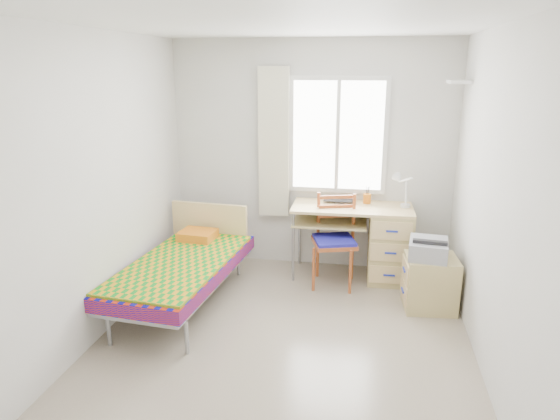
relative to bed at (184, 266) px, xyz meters
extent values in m
plane|color=#BCAD93|center=(1.10, -0.47, -0.39)|extent=(3.50, 3.50, 0.00)
plane|color=white|center=(1.10, -0.47, 2.21)|extent=(3.50, 3.50, 0.00)
plane|color=silver|center=(1.10, 1.28, 0.91)|extent=(3.20, 0.00, 3.20)
plane|color=silver|center=(-0.50, -0.47, 0.91)|extent=(0.00, 3.50, 3.50)
plane|color=silver|center=(2.70, -0.47, 0.91)|extent=(0.00, 3.50, 3.50)
cube|color=white|center=(1.40, 1.26, 1.16)|extent=(1.10, 0.04, 1.30)
cube|color=white|center=(1.40, 1.25, 1.16)|extent=(1.00, 0.02, 1.20)
cube|color=white|center=(1.40, 1.24, 1.16)|extent=(0.04, 0.02, 1.20)
cube|color=#F6F1CB|center=(0.68, 1.21, 1.06)|extent=(0.35, 0.05, 1.70)
cube|color=white|center=(2.59, 0.93, 1.76)|extent=(0.20, 0.32, 0.03)
cube|color=#999CA2|center=(0.00, -0.07, -0.08)|extent=(1.00, 1.92, 0.06)
cube|color=red|center=(0.00, -0.07, 0.00)|extent=(1.04, 1.94, 0.13)
cube|color=orange|center=(0.00, -0.09, 0.07)|extent=(1.01, 1.82, 0.03)
cube|color=#DBB173|center=(0.00, 0.83, 0.16)|extent=(0.90, 0.13, 0.51)
cube|color=orange|center=(-0.05, 0.56, 0.13)|extent=(0.40, 0.35, 0.09)
cylinder|color=#999CA2|center=(-0.35, -0.90, -0.25)|extent=(0.04, 0.04, 0.30)
cylinder|color=#999CA2|center=(0.35, 0.76, -0.25)|extent=(0.04, 0.04, 0.30)
cube|color=#DBB173|center=(1.60, 0.96, 0.41)|extent=(1.32, 0.63, 0.03)
cube|color=tan|center=(2.03, 0.96, 0.00)|extent=(0.47, 0.59, 0.79)
cube|color=tan|center=(1.36, 0.96, 0.24)|extent=(0.81, 0.58, 0.02)
cylinder|color=#999CA2|center=(0.98, 0.71, 0.00)|extent=(0.03, 0.03, 0.79)
cylinder|color=#999CA2|center=(0.98, 1.22, 0.00)|extent=(0.03, 0.03, 0.79)
cube|color=#A94920|center=(1.43, 0.69, 0.09)|extent=(0.53, 0.53, 0.04)
cube|color=#1C1B97|center=(1.43, 0.69, 0.12)|extent=(0.50, 0.50, 0.04)
cube|color=#A94920|center=(1.43, 0.88, 0.39)|extent=(0.38, 0.14, 0.43)
cylinder|color=#A94920|center=(1.24, 0.49, -0.15)|extent=(0.03, 0.03, 0.48)
cylinder|color=#A94920|center=(1.62, 0.88, 0.10)|extent=(0.04, 0.04, 0.98)
cube|color=tan|center=(2.40, 0.31, -0.13)|extent=(0.51, 0.47, 0.53)
cube|color=#DBB173|center=(2.16, 0.31, -0.01)|extent=(0.04, 0.39, 0.19)
cube|color=#DBB173|center=(2.16, 0.31, -0.23)|extent=(0.04, 0.39, 0.19)
cube|color=#999BA1|center=(2.36, 0.32, 0.22)|extent=(0.40, 0.44, 0.17)
cube|color=black|center=(2.36, 0.32, 0.30)|extent=(0.31, 0.36, 0.02)
imported|color=black|center=(1.45, 1.05, 0.44)|extent=(0.37, 0.24, 0.03)
cylinder|color=orange|center=(1.75, 1.13, 0.48)|extent=(0.09, 0.09, 0.11)
cylinder|color=white|center=(2.17, 1.04, 0.44)|extent=(0.11, 0.11, 0.03)
cylinder|color=white|center=(2.17, 1.04, 0.59)|extent=(0.02, 0.12, 0.29)
cylinder|color=white|center=(2.15, 0.96, 0.74)|extent=(0.13, 0.25, 0.12)
cone|color=white|center=(2.07, 0.86, 0.77)|extent=(0.15, 0.16, 0.14)
imported|color=gray|center=(1.44, 0.99, 0.20)|extent=(0.27, 0.29, 0.02)
camera|label=1|loc=(1.76, -4.36, 1.90)|focal=32.00mm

